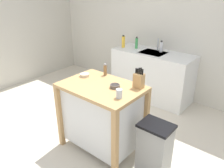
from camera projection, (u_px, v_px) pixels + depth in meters
ground_plane at (81, 145)px, 3.08m from camera, size 6.22×6.22×0.00m
wall_back at (166, 26)px, 4.09m from camera, size 5.22×0.10×2.60m
wall_left at (18, 21)px, 4.62m from camera, size 0.10×2.80×2.60m
kitchen_island at (102, 114)px, 2.84m from camera, size 0.98×0.67×0.90m
knife_block at (139, 80)px, 2.59m from camera, size 0.11×0.09×0.25m
bowl_stoneware_deep at (85, 75)px, 2.94m from camera, size 0.12×0.12×0.04m
bowl_ceramic_wide at (115, 86)px, 2.62m from camera, size 0.12×0.12×0.04m
drinking_cup at (119, 94)px, 2.38m from camera, size 0.07×0.07×0.10m
pepper_grinder at (105, 70)px, 2.95m from camera, size 0.04×0.04×0.16m
trash_bin at (154, 148)px, 2.54m from camera, size 0.36×0.28×0.63m
sink_counter at (152, 75)px, 4.21m from camera, size 1.47×0.60×0.89m
sink_faucet at (158, 45)px, 4.08m from camera, size 0.02×0.02×0.22m
bottle_dish_soap at (137, 43)px, 4.22m from camera, size 0.05×0.05×0.22m
bottle_hand_soap at (161, 47)px, 4.00m from camera, size 0.05×0.05×0.20m
bottle_spray_cleaner at (123, 42)px, 4.28m from camera, size 0.06×0.06×0.24m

